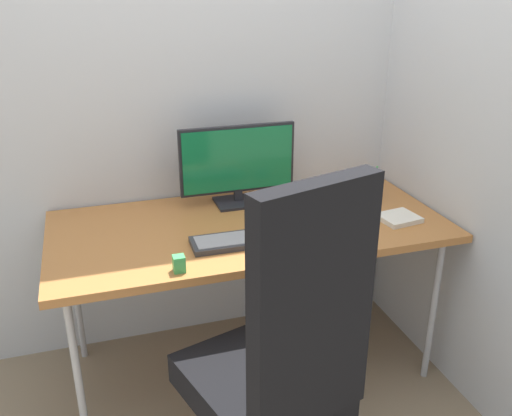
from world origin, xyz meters
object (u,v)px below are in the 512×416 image
object	(u,v)px
mouse	(312,222)
desk_clamp_accessory	(179,264)
keyboard	(244,240)
notebook	(399,218)
office_chair	(279,362)
monitor	(238,163)
pen_holder	(372,189)

from	to	relation	value
mouse	desk_clamp_accessory	world-z (taller)	desk_clamp_accessory
keyboard	notebook	distance (m)	0.70
desk_clamp_accessory	office_chair	bearing A→B (deg)	-58.63
office_chair	monitor	size ratio (longest dim) A/B	2.33
mouse	desk_clamp_accessory	bearing A→B (deg)	-166.59
office_chair	mouse	distance (m)	0.74
keyboard	monitor	bearing A→B (deg)	77.57
office_chair	desk_clamp_accessory	world-z (taller)	office_chair
keyboard	pen_holder	size ratio (longest dim) A/B	2.46
notebook	desk_clamp_accessory	world-z (taller)	desk_clamp_accessory
keyboard	notebook	world-z (taller)	keyboard
pen_holder	desk_clamp_accessory	distance (m)	1.07
keyboard	pen_holder	bearing A→B (deg)	20.22
pen_holder	notebook	xyz separation A→B (m)	(-0.00, -0.25, -0.04)
keyboard	desk_clamp_accessory	size ratio (longest dim) A/B	6.99
pen_holder	mouse	bearing A→B (deg)	-153.25
monitor	pen_holder	distance (m)	0.64
monitor	keyboard	size ratio (longest dim) A/B	1.26
pen_holder	office_chair	bearing A→B (deg)	-132.75
mouse	notebook	xyz separation A→B (m)	(0.38, -0.06, -0.01)
notebook	office_chair	bearing A→B (deg)	-151.20
mouse	notebook	world-z (taller)	mouse
mouse	pen_holder	world-z (taller)	pen_holder
pen_holder	desk_clamp_accessory	bearing A→B (deg)	-157.32
notebook	pen_holder	bearing A→B (deg)	81.80
keyboard	desk_clamp_accessory	world-z (taller)	desk_clamp_accessory
monitor	keyboard	world-z (taller)	monitor
mouse	notebook	distance (m)	0.39
office_chair	notebook	distance (m)	0.95
office_chair	keyboard	bearing A→B (deg)	85.01
monitor	desk_clamp_accessory	bearing A→B (deg)	-123.70
keyboard	desk_clamp_accessory	bearing A→B (deg)	-151.72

